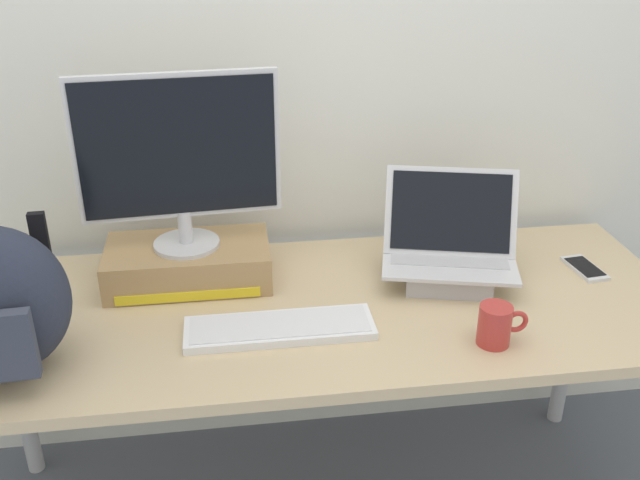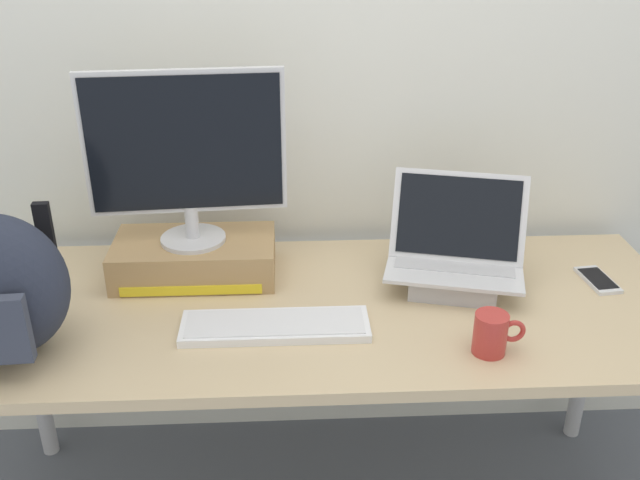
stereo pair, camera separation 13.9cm
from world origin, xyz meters
name	(u,v)px [view 2 (the right image)]	position (x,y,z in m)	size (l,w,h in m)	color
back_wall	(312,37)	(0.00, 0.46, 1.30)	(7.00, 0.10, 2.60)	silver
desk	(320,326)	(0.00, 0.00, 0.65)	(1.87, 0.73, 0.72)	tan
toner_box_yellow	(195,258)	(-0.33, 0.17, 0.77)	(0.43, 0.24, 0.10)	#A88456
desktop_monitor	(186,153)	(-0.33, 0.17, 1.07)	(0.50, 0.17, 0.46)	silver
open_laptop	(454,264)	(0.36, 0.08, 0.78)	(0.40, 0.32, 0.28)	#ADADB2
external_keyboard	(275,326)	(-0.11, -0.11, 0.73)	(0.45, 0.14, 0.02)	white
coffee_mug	(492,333)	(0.37, -0.23, 0.77)	(0.12, 0.08, 0.10)	#B2332D
cell_phone	(598,280)	(0.75, 0.08, 0.73)	(0.08, 0.15, 0.01)	silver
plush_toy	(4,266)	(-0.82, 0.13, 0.78)	(0.12, 0.12, 0.12)	#2393CC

